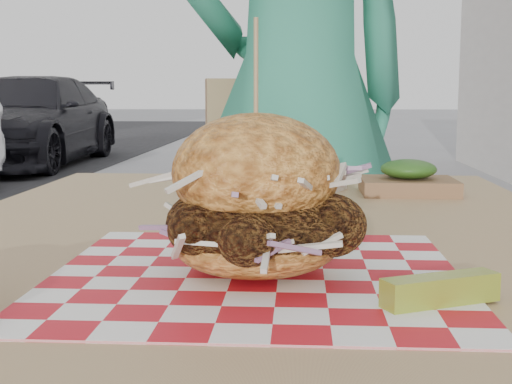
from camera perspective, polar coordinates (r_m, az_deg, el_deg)
diner at (r=1.77m, az=3.39°, el=7.73°), size 0.78×0.66×1.81m
car_dark at (r=9.54m, az=-17.88°, el=5.48°), size 1.66×3.94×1.13m
patio_table at (r=0.85m, az=-0.07°, el=-8.48°), size 0.80×1.20×0.75m
patio_chair at (r=1.93m, az=1.16°, el=-2.82°), size 0.52×0.52×0.95m
paper_liner at (r=0.64m, az=0.00°, el=-6.60°), size 0.36×0.36×0.00m
sandwich at (r=0.62m, az=-0.00°, el=-1.02°), size 0.20×0.20×0.22m
pickle_spear at (r=0.56m, az=14.55°, el=-7.58°), size 0.10×0.06×0.02m
place_setting at (r=1.24m, az=1.13°, el=0.82°), size 0.27×0.27×0.02m
kraft_tray at (r=1.17m, az=12.08°, el=0.96°), size 0.15×0.12×0.06m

